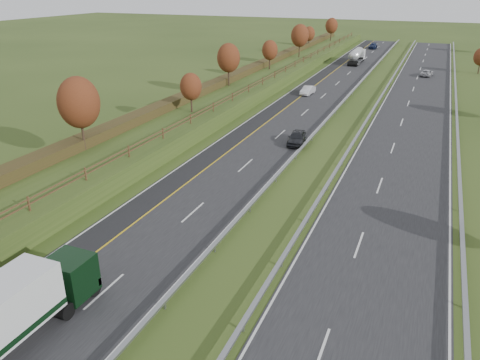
# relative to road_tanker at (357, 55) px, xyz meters

# --- Properties ---
(ground) EXTENTS (400.00, 400.00, 0.00)m
(ground) POSITION_rel_road_tanker_xyz_m (7.66, -54.18, -1.86)
(ground) COLOR #304418
(ground) RESTS_ON ground
(near_carriageway) EXTENTS (10.50, 200.00, 0.04)m
(near_carriageway) POSITION_rel_road_tanker_xyz_m (-0.34, -49.18, -1.84)
(near_carriageway) COLOR black
(near_carriageway) RESTS_ON ground
(far_carriageway) EXTENTS (10.50, 200.00, 0.04)m
(far_carriageway) POSITION_rel_road_tanker_xyz_m (16.16, -49.18, -1.84)
(far_carriageway) COLOR black
(far_carriageway) RESTS_ON ground
(hard_shoulder) EXTENTS (3.00, 200.00, 0.04)m
(hard_shoulder) POSITION_rel_road_tanker_xyz_m (-4.09, -49.18, -1.84)
(hard_shoulder) COLOR black
(hard_shoulder) RESTS_ON ground
(lane_markings) EXTENTS (26.75, 200.00, 0.01)m
(lane_markings) POSITION_rel_road_tanker_xyz_m (6.06, -49.30, -1.81)
(lane_markings) COLOR silver
(lane_markings) RESTS_ON near_carriageway
(embankment_left) EXTENTS (12.00, 200.00, 2.00)m
(embankment_left) POSITION_rel_road_tanker_xyz_m (-13.34, -49.18, -0.86)
(embankment_left) COLOR #304418
(embankment_left) RESTS_ON ground
(hedge_left) EXTENTS (2.20, 180.00, 1.10)m
(hedge_left) POSITION_rel_road_tanker_xyz_m (-15.34, -49.18, 0.69)
(hedge_left) COLOR #353315
(hedge_left) RESTS_ON embankment_left
(fence_left) EXTENTS (0.12, 189.06, 1.20)m
(fence_left) POSITION_rel_road_tanker_xyz_m (-8.84, -49.59, 0.87)
(fence_left) COLOR #422B19
(fence_left) RESTS_ON embankment_left
(median_barrier_near) EXTENTS (0.32, 200.00, 0.71)m
(median_barrier_near) POSITION_rel_road_tanker_xyz_m (5.36, -49.18, -1.25)
(median_barrier_near) COLOR gray
(median_barrier_near) RESTS_ON ground
(median_barrier_far) EXTENTS (0.32, 200.00, 0.71)m
(median_barrier_far) POSITION_rel_road_tanker_xyz_m (10.46, -49.18, -1.25)
(median_barrier_far) COLOR gray
(median_barrier_far) RESTS_ON ground
(outer_barrier_far) EXTENTS (0.32, 200.00, 0.71)m
(outer_barrier_far) POSITION_rel_road_tanker_xyz_m (21.96, -49.18, -1.25)
(outer_barrier_far) COLOR gray
(outer_barrier_far) RESTS_ON ground
(trees_left) EXTENTS (6.64, 164.30, 7.66)m
(trees_left) POSITION_rel_road_tanker_xyz_m (-12.98, -52.55, 4.51)
(trees_left) COLOR #2D2116
(trees_left) RESTS_ON embankment_left
(road_tanker) EXTENTS (2.40, 11.22, 3.46)m
(road_tanker) POSITION_rel_road_tanker_xyz_m (0.00, 0.00, 0.00)
(road_tanker) COLOR silver
(road_tanker) RESTS_ON near_carriageway
(car_dark_near) EXTENTS (2.43, 4.88, 1.60)m
(car_dark_near) POSITION_rel_road_tanker_xyz_m (3.94, -65.10, -1.02)
(car_dark_near) COLOR black
(car_dark_near) RESTS_ON near_carriageway
(car_silver_mid) EXTENTS (1.88, 4.48, 1.44)m
(car_silver_mid) POSITION_rel_road_tanker_xyz_m (-1.94, -37.96, -1.10)
(car_silver_mid) COLOR silver
(car_silver_mid) RESTS_ON near_carriageway
(car_small_far) EXTENTS (2.30, 5.39, 1.55)m
(car_small_far) POSITION_rel_road_tanker_xyz_m (-0.11, 29.32, -1.05)
(car_small_far) COLOR #141E40
(car_small_far) RESTS_ON near_carriageway
(car_oncoming) EXTENTS (2.70, 4.88, 1.29)m
(car_oncoming) POSITION_rel_road_tanker_xyz_m (16.49, -11.57, -1.18)
(car_oncoming) COLOR #B0B0B5
(car_oncoming) RESTS_ON far_carriageway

